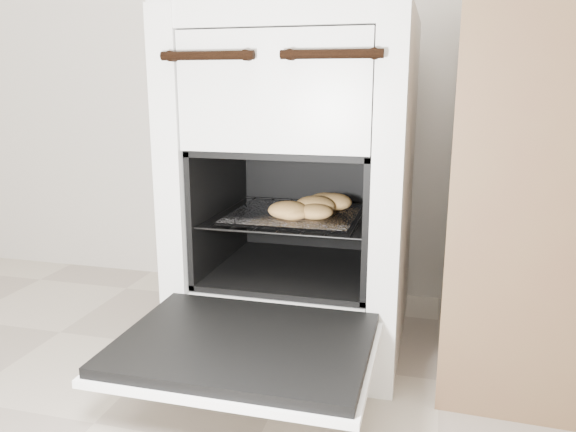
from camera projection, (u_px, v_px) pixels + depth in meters
name	position (u px, v px, depth m)	size (l,w,h in m)	color
stove	(301.00, 187.00, 1.43)	(0.54, 0.60, 0.82)	white
oven_door	(245.00, 347.00, 1.06)	(0.48, 0.38, 0.03)	black
oven_rack	(295.00, 215.00, 1.39)	(0.39, 0.38, 0.01)	black
foil_sheet	(294.00, 215.00, 1.37)	(0.30, 0.27, 0.01)	white
baked_rolls	(313.00, 206.00, 1.36)	(0.21, 0.26, 0.04)	tan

